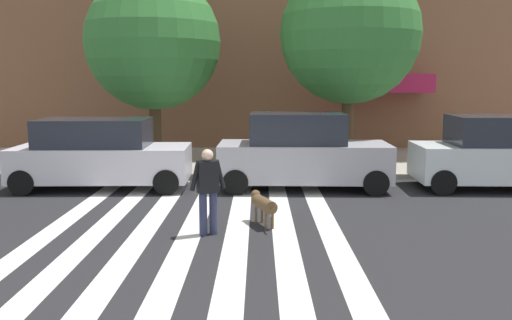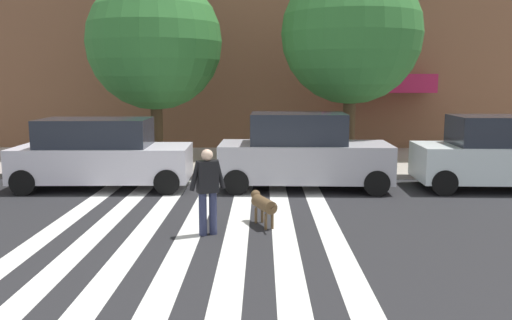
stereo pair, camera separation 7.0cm
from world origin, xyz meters
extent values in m
plane|color=#232326|center=(0.00, 7.25, 0.00)|extent=(160.00, 160.00, 0.00)
cube|color=#ADA498|center=(0.00, 17.51, 0.07)|extent=(80.00, 6.00, 0.15)
cube|color=silver|center=(-2.96, 7.25, 0.00)|extent=(0.45, 13.91, 0.01)
cube|color=silver|center=(-2.06, 7.25, 0.00)|extent=(0.45, 13.91, 0.01)
cube|color=silver|center=(-1.16, 7.25, 0.00)|extent=(0.45, 13.91, 0.01)
cube|color=silver|center=(-0.26, 7.25, 0.00)|extent=(0.45, 13.91, 0.01)
cube|color=silver|center=(0.64, 7.25, 0.00)|extent=(0.45, 13.91, 0.01)
cube|color=silver|center=(1.54, 7.25, 0.00)|extent=(0.45, 13.91, 0.01)
cube|color=silver|center=(2.44, 7.25, 0.00)|extent=(0.45, 13.91, 0.01)
cube|color=#AE1D49|center=(5.58, 19.91, 2.75)|extent=(4.15, 1.60, 0.70)
cube|color=silver|center=(-3.14, 13.17, 0.70)|extent=(4.65, 1.95, 0.90)
cube|color=#232833|center=(-3.32, 13.16, 1.51)|extent=(2.88, 1.69, 0.73)
cylinder|color=black|center=(-1.34, 14.05, 0.33)|extent=(0.67, 0.24, 0.66)
cylinder|color=black|center=(-1.30, 12.37, 0.33)|extent=(0.67, 0.24, 0.66)
cylinder|color=black|center=(-4.98, 13.96, 0.33)|extent=(0.67, 0.24, 0.66)
cylinder|color=black|center=(-4.94, 12.28, 0.33)|extent=(0.67, 0.24, 0.66)
cube|color=#AEADB6|center=(2.26, 13.17, 0.74)|extent=(4.54, 1.91, 0.98)
cube|color=#232833|center=(2.07, 13.17, 1.63)|extent=(2.51, 1.65, 0.80)
cylinder|color=black|center=(4.04, 13.95, 0.33)|extent=(0.66, 0.23, 0.66)
cylinder|color=black|center=(4.01, 12.30, 0.33)|extent=(0.66, 0.23, 0.66)
cylinder|color=black|center=(0.50, 14.03, 0.33)|extent=(0.66, 0.23, 0.66)
cylinder|color=black|center=(0.47, 12.38, 0.33)|extent=(0.66, 0.23, 0.66)
cube|color=silver|center=(7.55, 13.17, 0.72)|extent=(4.60, 1.95, 0.94)
cube|color=#232833|center=(7.37, 13.17, 1.58)|extent=(2.39, 1.67, 0.77)
cylinder|color=black|center=(5.78, 14.05, 0.33)|extent=(0.67, 0.24, 0.66)
cylinder|color=black|center=(5.73, 12.38, 0.33)|extent=(0.67, 0.24, 0.66)
cylinder|color=#4C3823|center=(-2.33, 16.47, 1.52)|extent=(0.38, 0.38, 2.75)
sphere|color=#337533|center=(-2.33, 16.47, 4.08)|extent=(4.32, 4.32, 4.32)
cylinder|color=#4C3823|center=(3.87, 15.98, 1.63)|extent=(0.38, 0.38, 2.96)
sphere|color=#337533|center=(3.87, 15.98, 4.30)|extent=(4.34, 4.34, 4.34)
cylinder|color=#282D4C|center=(0.01, 8.85, 0.41)|extent=(0.20, 0.20, 0.82)
cylinder|color=#282D4C|center=(0.19, 8.93, 0.41)|extent=(0.20, 0.20, 0.82)
cube|color=black|center=(0.10, 8.89, 1.12)|extent=(0.44, 0.37, 0.60)
cylinder|color=black|center=(-0.12, 8.80, 1.15)|extent=(0.24, 0.17, 0.57)
cylinder|color=black|center=(0.32, 8.98, 1.15)|extent=(0.24, 0.17, 0.57)
sphere|color=beige|center=(0.10, 8.89, 1.53)|extent=(0.29, 0.29, 0.22)
cylinder|color=brown|center=(1.16, 9.50, 0.45)|extent=(0.53, 0.78, 0.26)
sphere|color=brown|center=(0.99, 9.92, 0.55)|extent=(0.26, 0.26, 0.20)
cylinder|color=brown|center=(1.34, 9.07, 0.50)|extent=(0.12, 0.23, 0.16)
cylinder|color=brown|center=(1.00, 9.71, 0.16)|extent=(0.07, 0.07, 0.32)
cylinder|color=brown|center=(1.13, 9.77, 0.16)|extent=(0.07, 0.07, 0.32)
cylinder|color=brown|center=(1.20, 9.23, 0.16)|extent=(0.07, 0.07, 0.32)
cylinder|color=brown|center=(1.33, 9.29, 0.16)|extent=(0.07, 0.07, 0.32)
camera|label=1|loc=(1.06, -0.84, 2.94)|focal=37.22mm
camera|label=2|loc=(1.13, -0.84, 2.94)|focal=37.22mm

